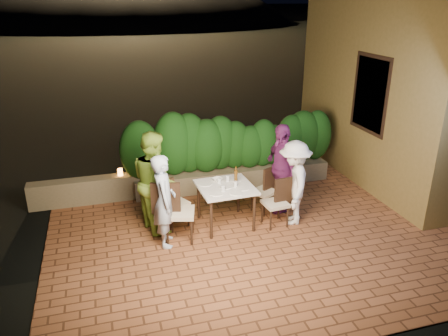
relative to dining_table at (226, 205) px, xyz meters
name	(u,v)px	position (x,y,z in m)	size (l,w,h in m)	color
ground	(262,241)	(0.44, -0.68, -0.40)	(400.00, 400.00, 0.00)	black
terrace_floor	(252,229)	(0.44, -0.18, -0.45)	(7.00, 6.00, 0.15)	brown
building_wall	(393,63)	(4.04, 1.32, 2.12)	(1.60, 5.00, 5.00)	olive
window_pane	(371,94)	(3.26, 0.82, 1.62)	(0.08, 1.00, 1.40)	black
window_frame	(371,94)	(3.25, 0.82, 1.62)	(0.06, 1.15, 1.55)	black
planter	(233,177)	(0.64, 1.62, -0.17)	(4.20, 0.55, 0.40)	#6E6246
hedge	(233,144)	(0.64, 1.62, 0.57)	(4.00, 0.70, 1.10)	#144011
parapet	(88,191)	(-2.36, 1.62, -0.12)	(2.20, 0.30, 0.50)	#6E6246
hill	(126,53)	(2.44, 59.32, -4.38)	(52.00, 40.00, 22.00)	black
dining_table	(226,205)	(0.00, 0.00, 0.00)	(0.93, 0.93, 0.75)	white
plate_nw	(216,193)	(-0.24, -0.26, 0.38)	(0.22, 0.22, 0.01)	white
plate_sw	(205,184)	(-0.32, 0.17, 0.38)	(0.23, 0.23, 0.01)	white
plate_ne	(243,188)	(0.25, -0.18, 0.38)	(0.23, 0.23, 0.01)	white
plate_se	(236,180)	(0.24, 0.20, 0.38)	(0.19, 0.19, 0.01)	white
plate_centre	(225,187)	(-0.02, -0.04, 0.38)	(0.22, 0.22, 0.01)	white
plate_front	(236,193)	(0.09, -0.33, 0.38)	(0.23, 0.23, 0.01)	white
glass_nw	(223,188)	(-0.10, -0.19, 0.43)	(0.06, 0.06, 0.11)	silver
glass_sw	(219,181)	(-0.07, 0.15, 0.43)	(0.06, 0.06, 0.10)	silver
glass_ne	(236,184)	(0.16, -0.08, 0.43)	(0.06, 0.06, 0.10)	silver
glass_se	(228,178)	(0.09, 0.18, 0.43)	(0.07, 0.07, 0.11)	silver
beer_bottle	(236,175)	(0.21, 0.09, 0.53)	(0.06, 0.06, 0.30)	#54340E
bowl	(218,179)	(-0.07, 0.28, 0.40)	(0.18, 0.18, 0.04)	white
chair_left_front	(180,211)	(-0.87, -0.27, 0.14)	(0.48, 0.48, 1.03)	black
chair_left_back	(174,202)	(-0.89, 0.20, 0.09)	(0.43, 0.43, 0.93)	black
chair_right_front	(275,202)	(0.84, -0.25, 0.06)	(0.41, 0.41, 0.87)	black
chair_right_back	(264,191)	(0.84, 0.30, 0.05)	(0.39, 0.39, 0.85)	black
diner_blue	(164,201)	(-1.12, -0.34, 0.40)	(0.57, 0.37, 1.56)	silver
diner_green	(155,181)	(-1.19, 0.26, 0.51)	(0.86, 0.67, 1.76)	#8DBD3B
diner_white	(294,183)	(1.18, -0.24, 0.39)	(0.99, 0.57, 1.53)	white
diner_purple	(281,168)	(1.16, 0.30, 0.47)	(0.99, 0.41, 1.70)	#732668
parapet_lamp	(120,172)	(-1.70, 1.62, 0.20)	(0.10, 0.10, 0.14)	orange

